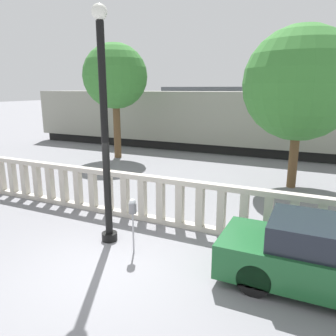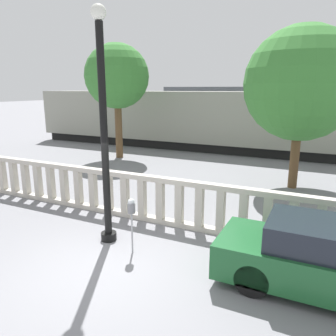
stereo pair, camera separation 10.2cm
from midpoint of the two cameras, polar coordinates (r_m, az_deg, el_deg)
name	(u,v)px [view 2 (the right image)]	position (r m, az deg, el deg)	size (l,w,h in m)	color
ground_plane	(102,269)	(7.42, -10.99, -16.84)	(160.00, 160.00, 0.00)	slate
balustrade	(160,200)	(9.26, -1.04, -5.62)	(13.63, 0.24, 1.35)	#BCB5A8
lamppost	(104,129)	(7.83, -10.74, 6.76)	(0.39, 0.39, 5.51)	black
parking_meter	(131,210)	(7.52, -6.00, -7.22)	(0.18, 0.18, 1.33)	#99999E
parked_car	(330,261)	(6.96, 26.74, -14.28)	(4.17, 1.62, 1.37)	black
train_near	(224,120)	(20.17, 9.92, 8.17)	(25.91, 2.72, 4.16)	black
train_far	(315,109)	(31.56, 24.35, 9.40)	(27.53, 3.01, 4.48)	black
tree_left	(117,77)	(18.09, -8.73, 15.43)	(3.39, 3.39, 6.06)	brown
tree_right	(301,84)	(13.11, 22.44, 13.34)	(4.12, 4.12, 5.96)	brown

